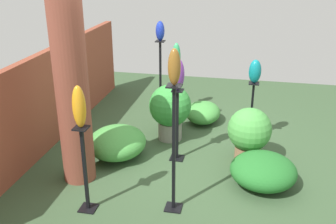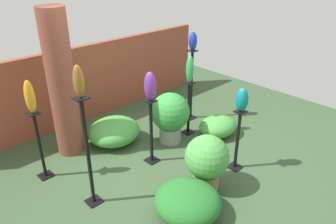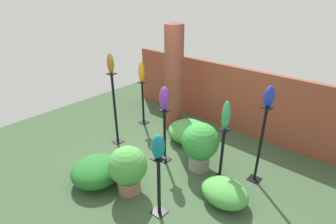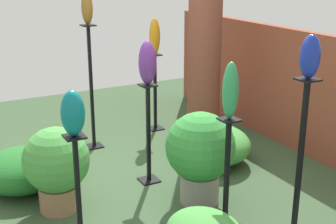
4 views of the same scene
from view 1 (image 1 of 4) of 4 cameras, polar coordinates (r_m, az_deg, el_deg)
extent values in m
plane|color=#385133|center=(5.99, 3.24, -6.24)|extent=(8.00, 8.00, 0.00)
cube|color=brown|center=(6.37, -16.83, 1.90)|extent=(5.60, 0.12, 1.49)
cylinder|color=brown|center=(5.06, -13.68, 2.41)|extent=(0.42, 0.42, 2.39)
cube|color=black|center=(6.55, 11.67, -4.02)|extent=(0.20, 0.20, 0.01)
cube|color=black|center=(6.35, 12.01, -0.08)|extent=(0.04, 0.04, 0.99)
cube|color=black|center=(6.19, 12.37, 4.09)|extent=(0.16, 0.16, 0.01)
cube|color=black|center=(4.85, 0.80, -13.69)|extent=(0.20, 0.20, 0.01)
cube|color=black|center=(4.44, 0.85, -5.64)|extent=(0.04, 0.04, 1.55)
cube|color=black|center=(4.14, 0.91, 3.82)|extent=(0.16, 0.16, 0.02)
cube|color=black|center=(4.94, -11.47, -13.51)|extent=(0.20, 0.20, 0.01)
cube|color=black|center=(4.65, -11.97, -8.21)|extent=(0.04, 0.04, 1.07)
cube|color=black|center=(4.41, -12.51, -2.28)|extent=(0.16, 0.16, 0.02)
cube|color=black|center=(6.89, 1.14, -2.16)|extent=(0.20, 0.20, 0.01)
cube|color=black|center=(6.70, 1.17, 1.68)|extent=(0.04, 0.04, 1.00)
cube|color=black|center=(6.54, 1.21, 5.72)|extent=(0.16, 0.16, 0.01)
cube|color=black|center=(7.39, -1.06, -0.41)|extent=(0.20, 0.20, 0.01)
cube|color=black|center=(7.15, -1.10, 4.76)|extent=(0.04, 0.04, 1.41)
cube|color=black|center=(6.97, -1.14, 10.23)|extent=(0.16, 0.16, 0.02)
cube|color=black|center=(5.89, 1.31, -6.67)|extent=(0.20, 0.20, 0.01)
cube|color=black|center=(5.65, 1.36, -1.95)|extent=(0.04, 0.04, 1.08)
cube|color=black|center=(5.45, 1.41, 3.15)|extent=(0.16, 0.16, 0.02)
ellipsoid|color=#0F727A|center=(6.13, 12.51, 5.78)|extent=(0.18, 0.19, 0.37)
ellipsoid|color=brown|center=(4.08, 0.92, 6.55)|extent=(0.12, 0.14, 0.40)
ellipsoid|color=orange|center=(4.32, -12.78, 0.73)|extent=(0.14, 0.15, 0.48)
ellipsoid|color=#2D9356|center=(6.48, 1.23, 7.88)|extent=(0.13, 0.14, 0.49)
ellipsoid|color=#192D9E|center=(6.94, -1.15, 11.68)|extent=(0.16, 0.16, 0.34)
ellipsoid|color=#6B2D8C|center=(5.38, 1.43, 5.48)|extent=(0.18, 0.18, 0.45)
cylinder|color=#936B4C|center=(5.88, 11.46, -5.94)|extent=(0.38, 0.38, 0.25)
sphere|color=#479942|center=(5.71, 11.75, -2.50)|extent=(0.63, 0.63, 0.63)
cylinder|color=gray|center=(6.43, 0.30, -2.66)|extent=(0.38, 0.38, 0.29)
sphere|color=#338C38|center=(6.26, 0.31, 0.95)|extent=(0.68, 0.68, 0.68)
ellipsoid|color=#479942|center=(7.07, 5.10, -0.07)|extent=(0.76, 0.62, 0.36)
ellipsoid|color=#479942|center=(5.91, -7.40, -4.39)|extent=(0.92, 0.86, 0.44)
ellipsoid|color=#236B28|center=(5.32, 13.65, -8.27)|extent=(0.85, 0.86, 0.42)
camera|label=2|loc=(3.30, 63.28, 14.57)|focal=35.00mm
camera|label=3|loc=(8.21, 29.61, 21.05)|focal=28.00mm
camera|label=4|loc=(9.29, 19.52, 17.50)|focal=50.00mm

